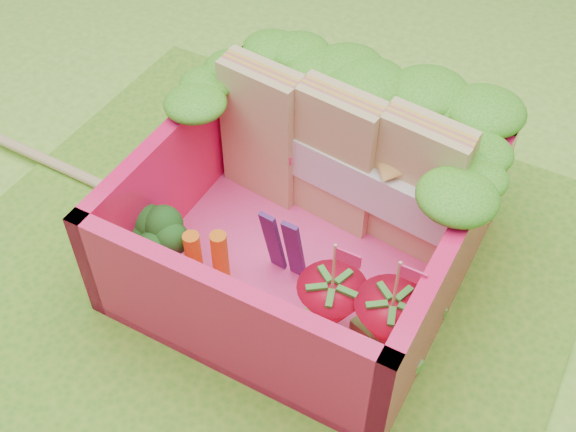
% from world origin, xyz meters
% --- Properties ---
extents(ground, '(14.00, 14.00, 0.00)m').
position_xyz_m(ground, '(0.00, 0.00, 0.00)').
color(ground, '#73B633').
rests_on(ground, ground).
extents(placemat, '(2.60, 2.60, 0.03)m').
position_xyz_m(placemat, '(0.00, 0.00, 0.01)').
color(placemat, '#539C23').
rests_on(placemat, ground).
extents(bento_floor, '(1.30, 1.30, 0.05)m').
position_xyz_m(bento_floor, '(0.16, 0.20, 0.06)').
color(bento_floor, '#FE4091').
rests_on(bento_floor, placemat).
extents(bento_box, '(1.30, 1.30, 0.55)m').
position_xyz_m(bento_box, '(0.16, 0.20, 0.31)').
color(bento_box, '#F71456').
rests_on(bento_box, placemat).
extents(lettuce_ruffle, '(1.43, 0.77, 0.11)m').
position_xyz_m(lettuce_ruffle, '(0.16, 0.67, 0.64)').
color(lettuce_ruffle, '#217F17').
rests_on(lettuce_ruffle, bento_box).
extents(sandwich_stack, '(1.21, 0.31, 0.66)m').
position_xyz_m(sandwich_stack, '(0.16, 0.50, 0.40)').
color(sandwich_stack, tan).
rests_on(sandwich_stack, bento_floor).
extents(broccoli, '(0.34, 0.34, 0.25)m').
position_xyz_m(broccoli, '(-0.34, -0.11, 0.26)').
color(broccoli, '#659045').
rests_on(broccoli, bento_floor).
extents(carrot_sticks, '(0.17, 0.11, 0.28)m').
position_xyz_m(carrot_sticks, '(-0.12, -0.11, 0.22)').
color(carrot_sticks, '#DF5A12').
rests_on(carrot_sticks, bento_floor).
extents(purple_wedges, '(0.17, 0.03, 0.38)m').
position_xyz_m(purple_wedges, '(0.14, 0.06, 0.27)').
color(purple_wedges, '#531B5F').
rests_on(purple_wedges, bento_floor).
extents(strawberry_left, '(0.27, 0.27, 0.51)m').
position_xyz_m(strawberry_left, '(0.43, -0.09, 0.22)').
color(strawberry_left, red).
rests_on(strawberry_left, bento_floor).
extents(strawberry_right, '(0.28, 0.28, 0.52)m').
position_xyz_m(strawberry_right, '(0.66, -0.07, 0.23)').
color(strawberry_right, red).
rests_on(strawberry_right, bento_floor).
extents(snap_peas, '(0.64, 0.53, 0.05)m').
position_xyz_m(snap_peas, '(0.54, -0.02, 0.11)').
color(snap_peas, '#5DBA3A').
rests_on(snap_peas, bento_floor).
extents(chopsticks, '(2.40, 0.11, 0.04)m').
position_xyz_m(chopsticks, '(-1.01, 0.14, 0.05)').
color(chopsticks, tan).
rests_on(chopsticks, placemat).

